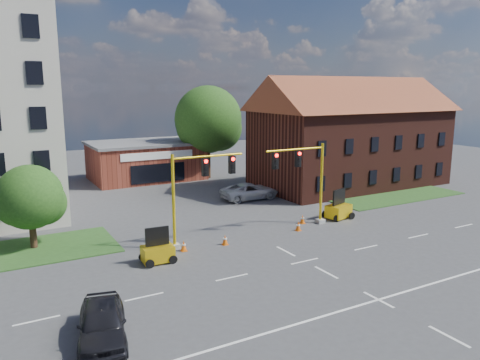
{
  "coord_description": "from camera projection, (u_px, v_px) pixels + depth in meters",
  "views": [
    {
      "loc": [
        -16.51,
        -21.4,
        10.29
      ],
      "look_at": [
        1.12,
        10.0,
        3.18
      ],
      "focal_mm": 35.0,
      "sensor_mm": 36.0,
      "label": 1
    }
  ],
  "objects": [
    {
      "name": "ground",
      "position": [
        305.0,
        261.0,
        28.23
      ],
      "size": [
        120.0,
        120.0,
        0.0
      ],
      "primitive_type": "plane",
      "color": "#424245",
      "rests_on": "ground"
    },
    {
      "name": "grass_verge_ne",
      "position": [
        399.0,
        197.0,
        44.57
      ],
      "size": [
        14.0,
        4.0,
        0.08
      ],
      "primitive_type": "cube",
      "color": "#284D1C",
      "rests_on": "ground"
    },
    {
      "name": "lane_markings",
      "position": [
        338.0,
        278.0,
        25.67
      ],
      "size": [
        60.0,
        36.0,
        0.01
      ],
      "primitive_type": null,
      "color": "white",
      "rests_on": "ground"
    },
    {
      "name": "brick_shop",
      "position": [
        146.0,
        160.0,
        53.46
      ],
      "size": [
        12.4,
        8.4,
        4.3
      ],
      "color": "maroon",
      "rests_on": "ground"
    },
    {
      "name": "townhouse_row",
      "position": [
        351.0,
        130.0,
        49.42
      ],
      "size": [
        21.0,
        11.0,
        11.5
      ],
      "color": "#481D15",
      "rests_on": "ground"
    },
    {
      "name": "tree_large",
      "position": [
        211.0,
        122.0,
        53.45
      ],
      "size": [
        8.02,
        7.63,
        10.58
      ],
      "color": "#371F14",
      "rests_on": "ground"
    },
    {
      "name": "tree_nw_front",
      "position": [
        33.0,
        199.0,
        30.02
      ],
      "size": [
        4.37,
        4.17,
        5.52
      ],
      "color": "#371F14",
      "rests_on": "ground"
    },
    {
      "name": "signal_mast_west",
      "position": [
        197.0,
        187.0,
        30.51
      ],
      "size": [
        5.3,
        0.6,
        6.2
      ],
      "color": "#9A9A95",
      "rests_on": "ground"
    },
    {
      "name": "signal_mast_east",
      "position": [
        304.0,
        175.0,
        34.7
      ],
      "size": [
        5.3,
        0.6,
        6.2
      ],
      "color": "#9A9A95",
      "rests_on": "ground"
    },
    {
      "name": "trailer_west",
      "position": [
        158.0,
        252.0,
        27.93
      ],
      "size": [
        1.91,
        1.33,
        2.1
      ],
      "rotation": [
        0.0,
        0.0,
        -0.06
      ],
      "color": "yellow",
      "rests_on": "ground"
    },
    {
      "name": "trailer_east",
      "position": [
        338.0,
        210.0,
        37.37
      ],
      "size": [
        2.28,
        1.82,
        2.28
      ],
      "rotation": [
        0.0,
        0.0,
        0.27
      ],
      "color": "yellow",
      "rests_on": "ground"
    },
    {
      "name": "cone_a",
      "position": [
        184.0,
        246.0,
        29.94
      ],
      "size": [
        0.4,
        0.4,
        0.7
      ],
      "color": "orange",
      "rests_on": "ground"
    },
    {
      "name": "cone_b",
      "position": [
        225.0,
        240.0,
        31.14
      ],
      "size": [
        0.4,
        0.4,
        0.7
      ],
      "color": "orange",
      "rests_on": "ground"
    },
    {
      "name": "cone_c",
      "position": [
        298.0,
        226.0,
        34.23
      ],
      "size": [
        0.4,
        0.4,
        0.7
      ],
      "color": "orange",
      "rests_on": "ground"
    },
    {
      "name": "cone_d",
      "position": [
        302.0,
        219.0,
        36.03
      ],
      "size": [
        0.4,
        0.4,
        0.7
      ],
      "color": "orange",
      "rests_on": "ground"
    },
    {
      "name": "pickup_white",
      "position": [
        250.0,
        191.0,
        43.86
      ],
      "size": [
        5.53,
        2.6,
        1.53
      ],
      "primitive_type": "imported",
      "rotation": [
        0.0,
        0.0,
        1.56
      ],
      "color": "silver",
      "rests_on": "ground"
    },
    {
      "name": "sedan_dark",
      "position": [
        102.0,
        323.0,
        19.21
      ],
      "size": [
        2.91,
        5.05,
        1.62
      ],
      "primitive_type": "imported",
      "rotation": [
        0.0,
        0.0,
        -0.22
      ],
      "color": "black",
      "rests_on": "ground"
    }
  ]
}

